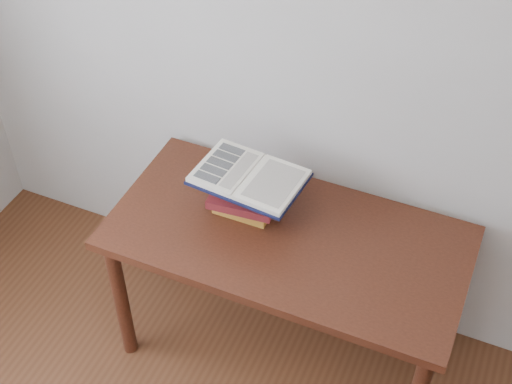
% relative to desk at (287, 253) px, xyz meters
% --- Properties ---
extents(desk, '(1.32, 0.66, 0.71)m').
position_rel_desk_xyz_m(desk, '(0.00, 0.00, 0.00)').
color(desk, '#492012').
rests_on(desk, ground).
extents(book_stack, '(0.26, 0.21, 0.15)m').
position_rel_desk_xyz_m(book_stack, '(-0.19, 0.06, 0.18)').
color(book_stack, '#B76C29').
rests_on(book_stack, desk).
extents(open_book, '(0.41, 0.31, 0.03)m').
position_rel_desk_xyz_m(open_book, '(-0.18, 0.06, 0.27)').
color(open_book, black).
rests_on(open_book, book_stack).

